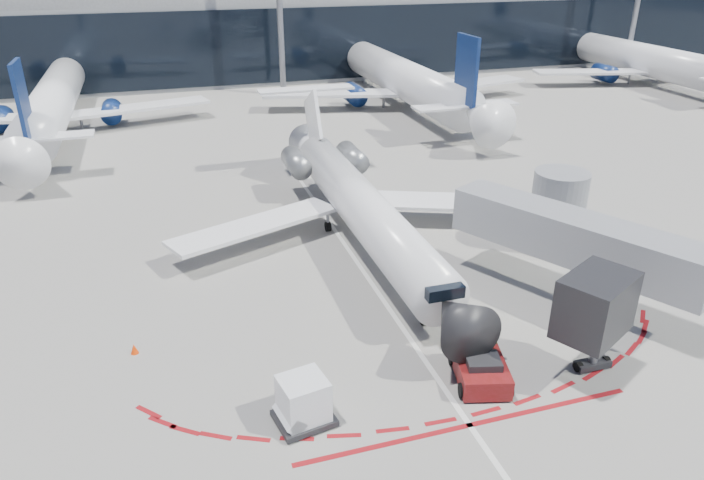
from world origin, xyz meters
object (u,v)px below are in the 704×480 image
object	(u,v)px
regional_jet	(357,201)
pushback_tug	(480,368)
uld_container	(303,402)
ramp_worker	(494,343)

from	to	relation	value
regional_jet	pushback_tug	size ratio (longest dim) A/B	5.57
uld_container	ramp_worker	bearing A→B (deg)	-1.70
regional_jet	uld_container	world-z (taller)	regional_jet
ramp_worker	pushback_tug	bearing A→B (deg)	14.78
pushback_tug	ramp_worker	bearing A→B (deg)	55.86
pushback_tug	uld_container	world-z (taller)	uld_container
pushback_tug	uld_container	size ratio (longest dim) A/B	2.14
ramp_worker	uld_container	xyz separation A→B (m)	(-8.86, -1.33, 0.02)
regional_jet	pushback_tug	xyz separation A→B (m)	(0.60, -15.23, -1.84)
regional_jet	uld_container	size ratio (longest dim) A/B	11.94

